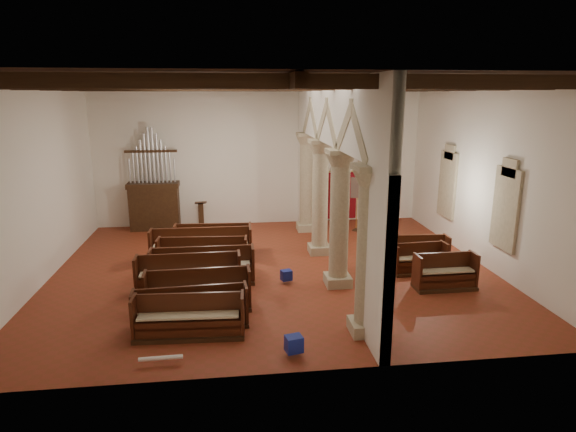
{
  "coord_description": "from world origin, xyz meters",
  "views": [
    {
      "loc": [
        -1.34,
        -14.74,
        5.58
      ],
      "look_at": [
        0.54,
        0.5,
        1.67
      ],
      "focal_mm": 30.0,
      "sensor_mm": 36.0,
      "label": 1
    }
  ],
  "objects_px": {
    "lectern": "(201,216)",
    "processional_banner": "(357,212)",
    "pipe_organ": "(154,197)",
    "aisle_pew_0": "(445,277)",
    "nave_pew_0": "(189,323)"
  },
  "relations": [
    {
      "from": "pipe_organ",
      "to": "processional_banner",
      "type": "relative_size",
      "value": 1.8
    },
    {
      "from": "pipe_organ",
      "to": "aisle_pew_0",
      "type": "height_order",
      "value": "pipe_organ"
    },
    {
      "from": "lectern",
      "to": "aisle_pew_0",
      "type": "relative_size",
      "value": 0.66
    },
    {
      "from": "nave_pew_0",
      "to": "pipe_organ",
      "type": "bearing_deg",
      "value": 105.1
    },
    {
      "from": "lectern",
      "to": "processional_banner",
      "type": "bearing_deg",
      "value": -19.31
    },
    {
      "from": "lectern",
      "to": "processional_banner",
      "type": "relative_size",
      "value": 0.49
    },
    {
      "from": "pipe_organ",
      "to": "aisle_pew_0",
      "type": "relative_size",
      "value": 2.43
    },
    {
      "from": "processional_banner",
      "to": "aisle_pew_0",
      "type": "height_order",
      "value": "processional_banner"
    },
    {
      "from": "pipe_organ",
      "to": "processional_banner",
      "type": "height_order",
      "value": "pipe_organ"
    },
    {
      "from": "processional_banner",
      "to": "nave_pew_0",
      "type": "bearing_deg",
      "value": -114.65
    },
    {
      "from": "lectern",
      "to": "processional_banner",
      "type": "distance_m",
      "value": 6.61
    },
    {
      "from": "lectern",
      "to": "nave_pew_0",
      "type": "relative_size",
      "value": 0.46
    },
    {
      "from": "processional_banner",
      "to": "nave_pew_0",
      "type": "xyz_separation_m",
      "value": [
        -6.27,
        -8.39,
        -0.46
      ]
    },
    {
      "from": "pipe_organ",
      "to": "aisle_pew_0",
      "type": "distance_m",
      "value": 12.14
    },
    {
      "from": "nave_pew_0",
      "to": "aisle_pew_0",
      "type": "xyz_separation_m",
      "value": [
        7.24,
        2.02,
        0.02
      ]
    }
  ]
}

